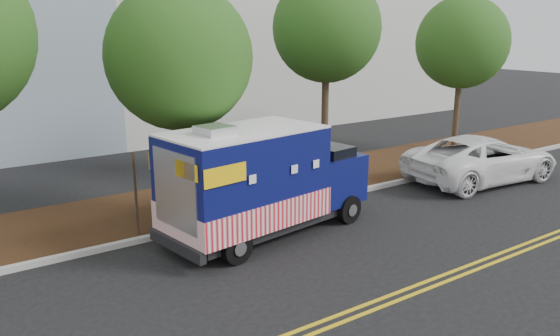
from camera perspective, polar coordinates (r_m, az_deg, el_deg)
ground at (r=14.34m, az=-7.22°, el=-8.30°), size 120.00×120.00×0.00m
curb at (r=15.49m, az=-9.64°, el=-6.33°), size 120.00×0.18×0.15m
mulch_strip at (r=17.31m, az=-12.61°, el=-4.20°), size 120.00×4.00×0.15m
centerline_near at (r=10.97m, az=4.02°, el=-15.83°), size 120.00×0.10×0.01m
centerline_far at (r=10.81m, az=4.88°, el=-16.36°), size 120.00×0.10×0.01m
tree_b at (r=15.92m, az=-10.48°, el=11.30°), size 4.15×4.15×6.79m
tree_c at (r=19.91m, az=4.90°, el=14.32°), size 3.84×3.84×7.40m
tree_d at (r=25.55m, az=18.50°, el=12.31°), size 3.98×3.98×6.85m
sign_post at (r=14.87m, az=-14.83°, el=-2.92°), size 0.06×0.06×2.40m
food_truck at (r=14.62m, az=-2.14°, el=-1.69°), size 6.35×3.10×3.21m
white_car at (r=21.33m, az=20.35°, el=0.93°), size 6.28×3.33×1.68m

